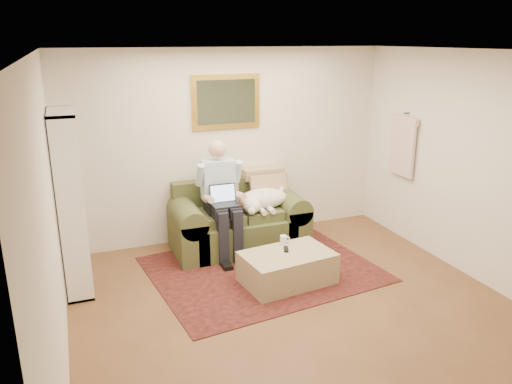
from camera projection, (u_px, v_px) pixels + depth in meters
room_shell at (296, 188)px, 4.91m from camera, size 4.51×5.00×2.61m
rug at (263, 269)px, 6.10m from camera, size 2.82×2.37×0.01m
sofa at (239, 226)px, 6.68m from camera, size 1.76×0.90×1.06m
seated_man at (223, 200)px, 6.32m from camera, size 0.58×0.83×1.48m
laptop at (224, 199)px, 6.25m from camera, size 0.34×0.27×0.25m
sleeping_dog at (263, 199)px, 6.60m from camera, size 0.73×0.46×0.27m
ottoman at (287, 268)px, 5.73m from camera, size 1.08×0.76×0.37m
coffee_mug at (283, 240)px, 5.92m from camera, size 0.08×0.08×0.10m
tv_remote at (286, 249)px, 5.75m from camera, size 0.10×0.16×0.02m
bookshelf at (70, 203)px, 5.39m from camera, size 0.28×0.80×2.00m
wall_mirror at (226, 102)px, 6.61m from camera, size 0.94×0.04×0.72m
hanging_shirt at (403, 143)px, 6.76m from camera, size 0.06×0.52×0.90m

